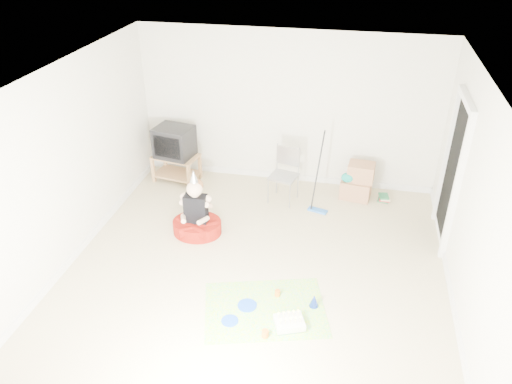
% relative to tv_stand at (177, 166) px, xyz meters
% --- Properties ---
extents(ground, '(5.00, 5.00, 0.00)m').
position_rel_tv_stand_xyz_m(ground, '(1.87, -2.06, -0.28)').
color(ground, beige).
rests_on(ground, ground).
extents(doorway_recess, '(0.02, 0.90, 2.05)m').
position_rel_tv_stand_xyz_m(doorway_recess, '(4.35, -0.86, 0.74)').
color(doorway_recess, black).
rests_on(doorway_recess, ground).
extents(tv_stand, '(0.83, 0.59, 0.47)m').
position_rel_tv_stand_xyz_m(tv_stand, '(0.00, 0.00, 0.00)').
color(tv_stand, '#AA7B4D').
rests_on(tv_stand, ground).
extents(crt_tv, '(0.69, 0.60, 0.52)m').
position_rel_tv_stand_xyz_m(crt_tv, '(0.00, -0.00, 0.46)').
color(crt_tv, black).
rests_on(crt_tv, tv_stand).
extents(folding_chair, '(0.49, 0.48, 0.92)m').
position_rel_tv_stand_xyz_m(folding_chair, '(1.93, -0.32, 0.17)').
color(folding_chair, '#97989D').
rests_on(folding_chair, ground).
extents(cardboard_boxes, '(0.54, 0.43, 0.61)m').
position_rel_tv_stand_xyz_m(cardboard_boxes, '(3.11, 0.05, 0.01)').
color(cardboard_boxes, '#AA7552').
rests_on(cardboard_boxes, ground).
extents(floor_mop, '(0.33, 0.40, 1.24)m').
position_rel_tv_stand_xyz_m(floor_mop, '(2.53, -0.53, -0.02)').
color(floor_mop, blue).
rests_on(floor_mop, ground).
extents(book_pile, '(0.21, 0.25, 0.10)m').
position_rel_tv_stand_xyz_m(book_pile, '(3.58, 0.04, -0.23)').
color(book_pile, '#236A40').
rests_on(book_pile, ground).
extents(seated_woman, '(0.74, 0.74, 1.04)m').
position_rel_tv_stand_xyz_m(seated_woman, '(0.84, -1.49, -0.05)').
color(seated_woman, maroon).
rests_on(seated_woman, ground).
extents(party_mat, '(1.67, 1.40, 0.01)m').
position_rel_tv_stand_xyz_m(party_mat, '(2.14, -2.88, -0.28)').
color(party_mat, '#E73095').
rests_on(party_mat, ground).
extents(birthday_cake, '(0.41, 0.37, 0.15)m').
position_rel_tv_stand_xyz_m(birthday_cake, '(2.46, -3.09, -0.23)').
color(birthday_cake, silver).
rests_on(birthday_cake, party_mat).
extents(blue_plate_near, '(0.32, 0.32, 0.01)m').
position_rel_tv_stand_xyz_m(blue_plate_near, '(1.91, -2.87, -0.27)').
color(blue_plate_near, blue).
rests_on(blue_plate_near, party_mat).
extents(blue_plate_far, '(0.25, 0.25, 0.01)m').
position_rel_tv_stand_xyz_m(blue_plate_far, '(1.77, -3.16, -0.27)').
color(blue_plate_far, blue).
rests_on(blue_plate_far, party_mat).
extents(orange_cup_near, '(0.09, 0.09, 0.08)m').
position_rel_tv_stand_xyz_m(orange_cup_near, '(2.24, -2.61, -0.24)').
color(orange_cup_near, '#D06517').
rests_on(orange_cup_near, party_mat).
extents(orange_cup_far, '(0.08, 0.08, 0.09)m').
position_rel_tv_stand_xyz_m(orange_cup_far, '(2.22, -3.31, -0.23)').
color(orange_cup_far, '#D06517').
rests_on(orange_cup_far, party_mat).
extents(blue_party_hat, '(0.16, 0.16, 0.17)m').
position_rel_tv_stand_xyz_m(blue_party_hat, '(2.71, -2.70, -0.19)').
color(blue_party_hat, '#162F9E').
rests_on(blue_party_hat, party_mat).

